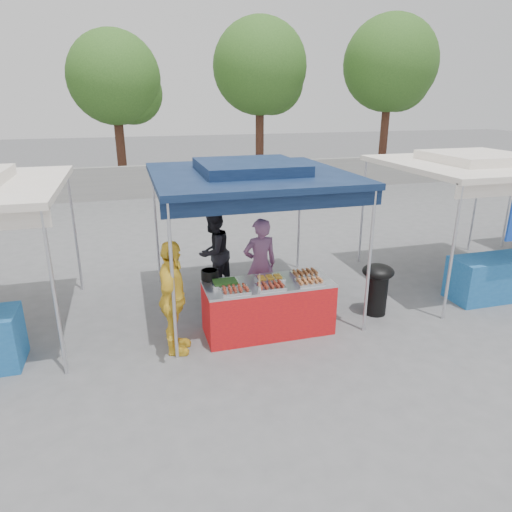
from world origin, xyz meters
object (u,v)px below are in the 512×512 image
object	(u,v)px
cooking_pot	(210,275)
customer_person	(173,298)
helper_man	(214,252)
vendor_table	(268,307)
vendor_woman	(260,265)
wok_burner	(377,285)

from	to	relation	value
cooking_pot	customer_person	world-z (taller)	customer_person
cooking_pot	helper_man	world-z (taller)	helper_man
vendor_table	helper_man	distance (m)	1.94
vendor_woman	customer_person	xyz separation A→B (m)	(-1.61, -1.04, 0.02)
vendor_woman	customer_person	bearing A→B (deg)	29.81
cooking_pot	vendor_woman	xyz separation A→B (m)	(0.96, 0.47, -0.10)
cooking_pot	customer_person	xyz separation A→B (m)	(-0.64, -0.57, -0.07)
wok_burner	vendor_woman	world-z (taller)	vendor_woman
cooking_pot	wok_burner	bearing A→B (deg)	-5.06
vendor_woman	helper_man	size ratio (longest dim) A/B	1.04
wok_burner	cooking_pot	bearing A→B (deg)	-172.83
cooking_pot	helper_man	bearing A→B (deg)	76.94
vendor_table	wok_burner	size ratio (longest dim) A/B	2.20
customer_person	vendor_woman	bearing A→B (deg)	-42.12
wok_burner	vendor_woman	bearing A→B (deg)	171.10
vendor_table	customer_person	xyz separation A→B (m)	(-1.49, -0.21, 0.43)
wok_burner	vendor_woman	xyz separation A→B (m)	(-1.88, 0.73, 0.29)
wok_burner	vendor_woman	distance (m)	2.03
vendor_table	cooking_pot	bearing A→B (deg)	157.06
vendor_table	customer_person	size ratio (longest dim) A/B	1.17
vendor_woman	cooking_pot	bearing A→B (deg)	22.97
vendor_table	helper_man	xyz separation A→B (m)	(-0.51, 1.84, 0.37)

